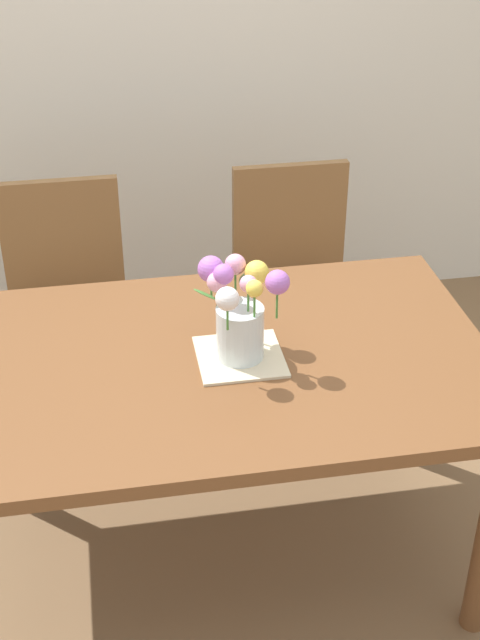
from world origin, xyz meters
TOP-DOWN VIEW (x-y plane):
  - ground_plane at (0.00, 0.00)m, footprint 12.00×12.00m
  - dining_table at (0.00, 0.00)m, footprint 1.50×0.95m
  - chair_left at (-0.41, 0.81)m, footprint 0.42×0.42m
  - chair_right at (0.41, 0.81)m, footprint 0.42×0.42m
  - placemat at (0.06, -0.01)m, footprint 0.23×0.23m
  - flower_vase at (0.06, -0.00)m, footprint 0.24×0.24m

SIDE VIEW (x-z plane):
  - ground_plane at x=0.00m, z-range 0.00..0.00m
  - chair_left at x=-0.41m, z-range 0.07..0.97m
  - chair_right at x=0.41m, z-range 0.07..0.97m
  - dining_table at x=0.00m, z-range 0.28..1.01m
  - placemat at x=0.06m, z-range 0.74..0.74m
  - flower_vase at x=0.06m, z-range 0.75..1.02m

